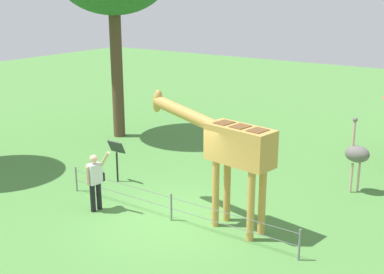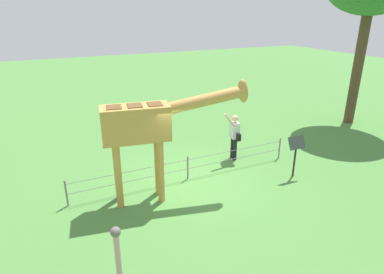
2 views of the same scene
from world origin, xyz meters
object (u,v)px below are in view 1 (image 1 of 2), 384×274
object	(u,v)px
visitor	(95,179)
info_sign	(117,152)
giraffe	(229,146)
ostrich	(357,154)

from	to	relation	value
visitor	info_sign	size ratio (longest dim) A/B	1.31
giraffe	ostrich	xyz separation A→B (m)	(-1.96, -4.01, -0.93)
visitor	giraffe	bearing A→B (deg)	-160.14
giraffe	ostrich	size ratio (longest dim) A/B	1.75
visitor	ostrich	distance (m)	7.46
giraffe	visitor	size ratio (longest dim) A/B	2.27
visitor	info_sign	xyz separation A→B (m)	(0.99, -1.90, 0.05)
info_sign	ostrich	bearing A→B (deg)	-152.21
ostrich	info_sign	xyz separation A→B (m)	(6.31, 3.33, -0.23)
giraffe	info_sign	size ratio (longest dim) A/B	2.98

